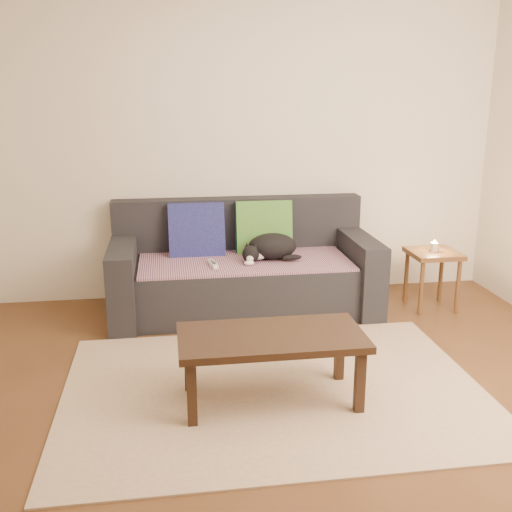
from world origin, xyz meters
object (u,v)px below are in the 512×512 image
Objects in this scene: wii_remote_a at (213,263)px; cat at (271,247)px; side_table at (433,261)px; coffee_table at (271,343)px; wii_remote_b at (213,265)px; sofa at (243,273)px.

cat is at bearing -89.27° from wii_remote_a.
side_table is 0.46× the size of coffee_table.
side_table is (1.80, 0.03, -0.06)m from wii_remote_b.
cat is at bearing -82.53° from wii_remote_b.
side_table is at bearing -102.31° from wii_remote_a.
sofa is 0.36m from wii_remote_a.
coffee_table is at bearing -91.27° from cat.
sofa reaches higher than cat.
sofa is 2.00× the size of coffee_table.
wii_remote_b is at bearing -178.90° from side_table.
sofa is 1.55m from coffee_table.
wii_remote_a is 0.14× the size of coffee_table.
wii_remote_a is (-0.26, -0.19, 0.15)m from sofa.
sofa is 14.00× the size of wii_remote_a.
wii_remote_b is 1.80m from side_table.
cat is 3.21× the size of wii_remote_b.
coffee_table is (0.22, -1.31, -0.09)m from wii_remote_b.
wii_remote_a reaches higher than coffee_table.
wii_remote_b is 1.33m from coffee_table.
coffee_table is (0.22, -1.36, -0.09)m from wii_remote_a.
coffee_table is at bearing -139.56° from side_table.
coffee_table is (-1.57, -1.34, -0.03)m from side_table.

